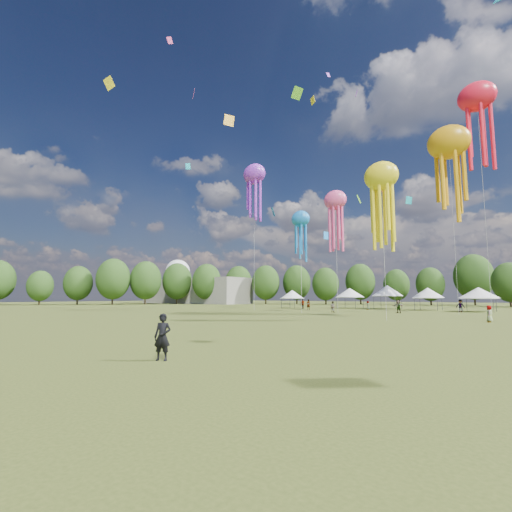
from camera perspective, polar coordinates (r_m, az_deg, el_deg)
The scene contains 10 objects.
ground at distance 22.07m, azimuth -22.21°, elevation -11.95°, with size 300.00×300.00×0.00m, color #384416.
observer_main at distance 14.18m, azimuth -14.41°, elevation -12.14°, with size 0.62×0.41×1.71m, color black.
spectator_near at distance 54.47m, azimuth 11.91°, elevation -7.80°, with size 0.78×0.61×1.61m, color gray.
spectators_far at distance 59.32m, azimuth 21.94°, elevation -7.27°, with size 38.27×25.16×1.90m.
festival_tents at distance 70.66m, azimuth 19.89°, elevation -5.38°, with size 37.03×12.65×4.45m.
show_kites at distance 56.93m, azimuth 20.72°, elevation 13.10°, with size 37.70×23.72×32.08m.
small_kites at distance 63.24m, azimuth 16.20°, elevation 20.37°, with size 74.52×67.54×43.05m.
treeline at distance 77.10m, azimuth 20.82°, elevation -2.78°, with size 201.57×95.24×13.43m.
hangar at distance 123.17m, azimuth -9.58°, elevation -5.46°, with size 40.00×12.00×8.00m, color gray.
radome at distance 139.37m, azimuth -12.15°, elevation -3.03°, with size 9.00×9.00×16.00m.
Camera 1 is at (18.99, -11.00, 2.34)m, focal length 25.61 mm.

